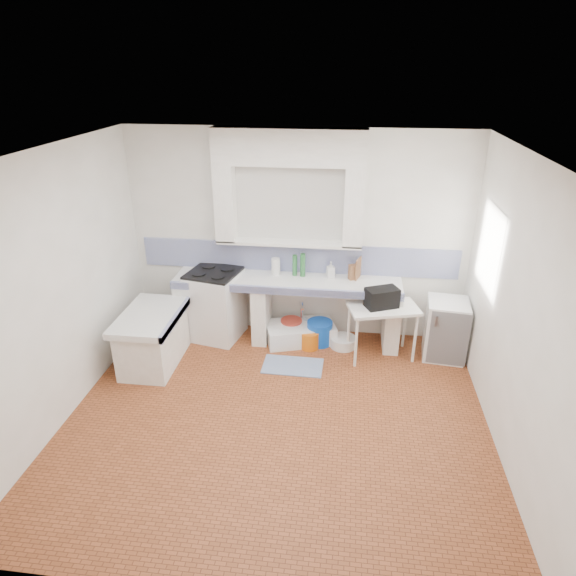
# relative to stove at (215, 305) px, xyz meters

# --- Properties ---
(floor) EXTENTS (4.50, 4.50, 0.00)m
(floor) POSITION_rel_stove_xyz_m (1.09, -1.67, -0.47)
(floor) COLOR brown
(floor) RESTS_ON ground
(ceiling) EXTENTS (4.50, 4.50, 0.00)m
(ceiling) POSITION_rel_stove_xyz_m (1.09, -1.67, 2.33)
(ceiling) COLOR white
(ceiling) RESTS_ON ground
(wall_back) EXTENTS (4.50, 0.00, 4.50)m
(wall_back) POSITION_rel_stove_xyz_m (1.09, 0.33, 0.93)
(wall_back) COLOR white
(wall_back) RESTS_ON ground
(wall_front) EXTENTS (4.50, 0.00, 4.50)m
(wall_front) POSITION_rel_stove_xyz_m (1.09, -3.67, 0.93)
(wall_front) COLOR white
(wall_front) RESTS_ON ground
(wall_left) EXTENTS (0.00, 4.50, 4.50)m
(wall_left) POSITION_rel_stove_xyz_m (-1.16, -1.67, 0.93)
(wall_left) COLOR white
(wall_left) RESTS_ON ground
(wall_right) EXTENTS (0.00, 4.50, 4.50)m
(wall_right) POSITION_rel_stove_xyz_m (3.34, -1.67, 0.93)
(wall_right) COLOR white
(wall_right) RESTS_ON ground
(alcove_mass) EXTENTS (1.90, 0.25, 0.45)m
(alcove_mass) POSITION_rel_stove_xyz_m (0.99, 0.20, 2.11)
(alcove_mass) COLOR white
(alcove_mass) RESTS_ON ground
(window_frame) EXTENTS (0.35, 0.86, 1.06)m
(window_frame) POSITION_rel_stove_xyz_m (3.52, -0.47, 1.13)
(window_frame) COLOR #3B2112
(window_frame) RESTS_ON ground
(lace_valance) EXTENTS (0.01, 0.84, 0.24)m
(lace_valance) POSITION_rel_stove_xyz_m (3.37, -0.47, 1.51)
(lace_valance) COLOR white
(lace_valance) RESTS_ON ground
(counter_slab) EXTENTS (3.00, 0.60, 0.08)m
(counter_slab) POSITION_rel_stove_xyz_m (0.99, 0.03, 0.39)
(counter_slab) COLOR white
(counter_slab) RESTS_ON ground
(counter_lip) EXTENTS (3.00, 0.04, 0.10)m
(counter_lip) POSITION_rel_stove_xyz_m (0.99, -0.25, 0.39)
(counter_lip) COLOR navy
(counter_lip) RESTS_ON ground
(counter_pier_left) EXTENTS (0.20, 0.55, 0.82)m
(counter_pier_left) POSITION_rel_stove_xyz_m (-0.41, 0.03, -0.06)
(counter_pier_left) COLOR white
(counter_pier_left) RESTS_ON ground
(counter_pier_mid) EXTENTS (0.20, 0.55, 0.82)m
(counter_pier_mid) POSITION_rel_stove_xyz_m (0.64, 0.03, -0.06)
(counter_pier_mid) COLOR white
(counter_pier_mid) RESTS_ON ground
(counter_pier_right) EXTENTS (0.20, 0.55, 0.82)m
(counter_pier_right) POSITION_rel_stove_xyz_m (2.39, 0.03, -0.06)
(counter_pier_right) COLOR white
(counter_pier_right) RESTS_ON ground
(peninsula_top) EXTENTS (0.70, 1.10, 0.08)m
(peninsula_top) POSITION_rel_stove_xyz_m (-0.61, -0.77, 0.19)
(peninsula_top) COLOR white
(peninsula_top) RESTS_ON ground
(peninsula_base) EXTENTS (0.60, 1.00, 0.62)m
(peninsula_base) POSITION_rel_stove_xyz_m (-0.61, -0.77, -0.16)
(peninsula_base) COLOR white
(peninsula_base) RESTS_ON ground
(peninsula_lip) EXTENTS (0.04, 1.10, 0.10)m
(peninsula_lip) POSITION_rel_stove_xyz_m (-0.28, -0.77, 0.19)
(peninsula_lip) COLOR navy
(peninsula_lip) RESTS_ON ground
(backsplash) EXTENTS (4.27, 0.03, 0.40)m
(backsplash) POSITION_rel_stove_xyz_m (1.09, 0.31, 0.63)
(backsplash) COLOR navy
(backsplash) RESTS_ON ground
(stove) EXTENTS (0.78, 0.76, 0.94)m
(stove) POSITION_rel_stove_xyz_m (0.00, 0.00, 0.00)
(stove) COLOR white
(stove) RESTS_ON ground
(sink) EXTENTS (1.03, 0.75, 0.22)m
(sink) POSITION_rel_stove_xyz_m (1.18, -0.00, -0.36)
(sink) COLOR white
(sink) RESTS_ON ground
(side_table) EXTENTS (0.96, 0.68, 0.04)m
(side_table) POSITION_rel_stove_xyz_m (2.25, -0.27, -0.11)
(side_table) COLOR white
(side_table) RESTS_ON ground
(fridge) EXTENTS (0.55, 0.55, 0.78)m
(fridge) POSITION_rel_stove_xyz_m (3.06, -0.15, -0.08)
(fridge) COLOR white
(fridge) RESTS_ON ground
(bucket_red) EXTENTS (0.38, 0.38, 0.28)m
(bucket_red) POSITION_rel_stove_xyz_m (1.05, 0.06, -0.33)
(bucket_red) COLOR #BD3728
(bucket_red) RESTS_ON ground
(bucket_orange) EXTENTS (0.30, 0.30, 0.24)m
(bucket_orange) POSITION_rel_stove_xyz_m (1.32, -0.17, -0.35)
(bucket_orange) COLOR orange
(bucket_orange) RESTS_ON ground
(bucket_blue) EXTENTS (0.44, 0.44, 0.32)m
(bucket_blue) POSITION_rel_stove_xyz_m (1.44, -0.03, -0.31)
(bucket_blue) COLOR blue
(bucket_blue) RESTS_ON ground
(basin_white) EXTENTS (0.44, 0.44, 0.14)m
(basin_white) POSITION_rel_stove_xyz_m (1.77, -0.09, -0.40)
(basin_white) COLOR white
(basin_white) RESTS_ON ground
(water_bottle_a) EXTENTS (0.08, 0.08, 0.27)m
(water_bottle_a) POSITION_rel_stove_xyz_m (1.11, 0.18, -0.33)
(water_bottle_a) COLOR silver
(water_bottle_a) RESTS_ON ground
(water_bottle_b) EXTENTS (0.08, 0.08, 0.27)m
(water_bottle_b) POSITION_rel_stove_xyz_m (1.24, 0.14, -0.33)
(water_bottle_b) COLOR silver
(water_bottle_b) RESTS_ON ground
(black_bag) EXTENTS (0.45, 0.37, 0.25)m
(black_bag) POSITION_rel_stove_xyz_m (2.22, -0.26, 0.37)
(black_bag) COLOR black
(black_bag) RESTS_ON side_table
(green_bottle_a) EXTENTS (0.07, 0.07, 0.29)m
(green_bottle_a) POSITION_rel_stove_xyz_m (1.08, 0.18, 0.57)
(green_bottle_a) COLOR #296D34
(green_bottle_a) RESTS_ON counter_slab
(green_bottle_b) EXTENTS (0.08, 0.08, 0.32)m
(green_bottle_b) POSITION_rel_stove_xyz_m (1.18, 0.16, 0.59)
(green_bottle_b) COLOR #296D34
(green_bottle_b) RESTS_ON counter_slab
(knife_block) EXTENTS (0.13, 0.12, 0.20)m
(knife_block) POSITION_rel_stove_xyz_m (1.85, 0.14, 0.53)
(knife_block) COLOR brown
(knife_block) RESTS_ON counter_slab
(cutting_board) EXTENTS (0.08, 0.20, 0.28)m
(cutting_board) POSITION_rel_stove_xyz_m (1.92, 0.18, 0.57)
(cutting_board) COLOR brown
(cutting_board) RESTS_ON counter_slab
(paper_towel) EXTENTS (0.15, 0.15, 0.23)m
(paper_towel) POSITION_rel_stove_xyz_m (0.82, 0.17, 0.55)
(paper_towel) COLOR white
(paper_towel) RESTS_ON counter_slab
(soap_bottle) EXTENTS (0.12, 0.12, 0.22)m
(soap_bottle) POSITION_rel_stove_xyz_m (1.55, 0.18, 0.54)
(soap_bottle) COLOR white
(soap_bottle) RESTS_ON counter_slab
(rug) EXTENTS (0.76, 0.45, 0.01)m
(rug) POSITION_rel_stove_xyz_m (1.15, -0.65, -0.46)
(rug) COLOR #2A4F8C
(rug) RESTS_ON ground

